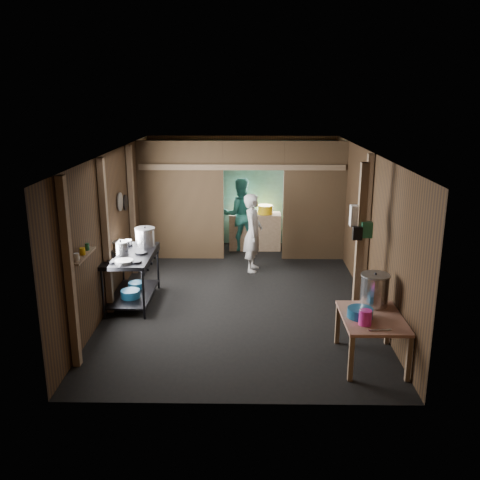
{
  "coord_description": "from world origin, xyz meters",
  "views": [
    {
      "loc": [
        0.14,
        -8.96,
        3.58
      ],
      "look_at": [
        0.0,
        -0.2,
        1.1
      ],
      "focal_mm": 39.08,
      "sensor_mm": 36.0,
      "label": 1
    }
  ],
  "objects_px": {
    "prep_table": "(371,339)",
    "yellow_tub": "(265,209)",
    "gas_range": "(132,278)",
    "stove_pot_large": "(145,238)",
    "stock_pot": "(374,290)",
    "pink_bucket": "(365,317)",
    "cook": "(253,233)"
  },
  "relations": [
    {
      "from": "stove_pot_large",
      "to": "cook",
      "type": "height_order",
      "value": "cook"
    },
    {
      "from": "prep_table",
      "to": "cook",
      "type": "height_order",
      "value": "cook"
    },
    {
      "from": "prep_table",
      "to": "yellow_tub",
      "type": "height_order",
      "value": "yellow_tub"
    },
    {
      "from": "pink_bucket",
      "to": "yellow_tub",
      "type": "bearing_deg",
      "value": 101.43
    },
    {
      "from": "stock_pot",
      "to": "stove_pot_large",
      "type": "bearing_deg",
      "value": 150.34
    },
    {
      "from": "stove_pot_large",
      "to": "pink_bucket",
      "type": "relative_size",
      "value": 1.81
    },
    {
      "from": "stove_pot_large",
      "to": "cook",
      "type": "distance_m",
      "value": 2.37
    },
    {
      "from": "gas_range",
      "to": "stove_pot_large",
      "type": "bearing_deg",
      "value": 69.63
    },
    {
      "from": "stock_pot",
      "to": "pink_bucket",
      "type": "relative_size",
      "value": 2.4
    },
    {
      "from": "stock_pot",
      "to": "gas_range",
      "type": "bearing_deg",
      "value": 157.02
    },
    {
      "from": "stove_pot_large",
      "to": "cook",
      "type": "relative_size",
      "value": 0.22
    },
    {
      "from": "pink_bucket",
      "to": "prep_table",
      "type": "bearing_deg",
      "value": 58.18
    },
    {
      "from": "gas_range",
      "to": "stove_pot_large",
      "type": "distance_m",
      "value": 0.78
    },
    {
      "from": "stock_pot",
      "to": "yellow_tub",
      "type": "distance_m",
      "value": 5.17
    },
    {
      "from": "pink_bucket",
      "to": "yellow_tub",
      "type": "relative_size",
      "value": 0.55
    },
    {
      "from": "pink_bucket",
      "to": "cook",
      "type": "relative_size",
      "value": 0.12
    },
    {
      "from": "gas_range",
      "to": "stove_pot_large",
      "type": "xyz_separation_m",
      "value": [
        0.17,
        0.46,
        0.61
      ]
    },
    {
      "from": "stove_pot_large",
      "to": "stock_pot",
      "type": "xyz_separation_m",
      "value": [
        3.65,
        -2.08,
        -0.18
      ]
    },
    {
      "from": "gas_range",
      "to": "pink_bucket",
      "type": "height_order",
      "value": "gas_range"
    },
    {
      "from": "stove_pot_large",
      "to": "yellow_tub",
      "type": "relative_size",
      "value": 1.0
    },
    {
      "from": "gas_range",
      "to": "pink_bucket",
      "type": "xyz_separation_m",
      "value": [
        3.55,
        -2.28,
        0.31
      ]
    },
    {
      "from": "stock_pot",
      "to": "yellow_tub",
      "type": "bearing_deg",
      "value": 105.76
    },
    {
      "from": "prep_table",
      "to": "stove_pot_large",
      "type": "bearing_deg",
      "value": 144.97
    },
    {
      "from": "gas_range",
      "to": "stock_pot",
      "type": "height_order",
      "value": "stock_pot"
    },
    {
      "from": "prep_table",
      "to": "stock_pot",
      "type": "bearing_deg",
      "value": 75.44
    },
    {
      "from": "cook",
      "to": "pink_bucket",
      "type": "bearing_deg",
      "value": -153.76
    },
    {
      "from": "yellow_tub",
      "to": "cook",
      "type": "distance_m",
      "value": 1.61
    },
    {
      "from": "prep_table",
      "to": "cook",
      "type": "distance_m",
      "value": 4.15
    },
    {
      "from": "prep_table",
      "to": "pink_bucket",
      "type": "xyz_separation_m",
      "value": [
        -0.16,
        -0.26,
        0.43
      ]
    },
    {
      "from": "prep_table",
      "to": "cook",
      "type": "bearing_deg",
      "value": 112.68
    },
    {
      "from": "stove_pot_large",
      "to": "pink_bucket",
      "type": "distance_m",
      "value": 4.36
    },
    {
      "from": "yellow_tub",
      "to": "pink_bucket",
      "type": "bearing_deg",
      "value": -78.57
    }
  ]
}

